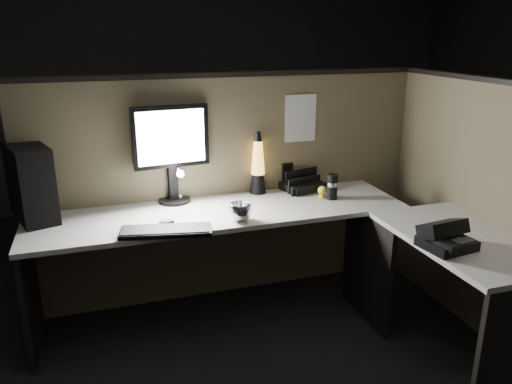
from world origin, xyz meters
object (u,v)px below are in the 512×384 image
object	(u,v)px
monitor	(171,145)
pc_tower	(31,182)
keyboard	(166,231)
lava_lamp	(258,168)
desk_phone	(445,237)

from	to	relation	value
monitor	pc_tower	bearing A→B (deg)	178.17
keyboard	lava_lamp	bearing A→B (deg)	48.27
monitor	lava_lamp	distance (m)	0.60
desk_phone	monitor	bearing A→B (deg)	129.20
lava_lamp	keyboard	bearing A→B (deg)	-143.17
keyboard	lava_lamp	distance (m)	0.89
monitor	lava_lamp	xyz separation A→B (m)	(0.57, -0.00, -0.20)
lava_lamp	desk_phone	bearing A→B (deg)	-61.23
monitor	lava_lamp	world-z (taller)	monitor
pc_tower	lava_lamp	distance (m)	1.40
monitor	keyboard	world-z (taller)	monitor
pc_tower	desk_phone	distance (m)	2.30
monitor	desk_phone	xyz separation A→B (m)	(1.20, -1.14, -0.32)
monitor	keyboard	bearing A→B (deg)	-109.47
monitor	desk_phone	distance (m)	1.68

